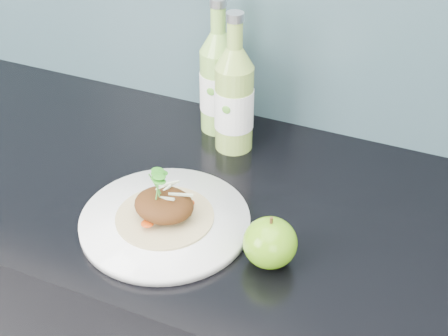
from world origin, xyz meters
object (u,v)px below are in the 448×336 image
(dinner_plate, at_px, (165,221))
(cider_bottle_left, at_px, (219,82))
(cider_bottle_right, at_px, (234,100))
(green_apple, at_px, (270,243))

(dinner_plate, height_order, cider_bottle_left, cider_bottle_left)
(dinner_plate, relative_size, cider_bottle_right, 1.03)
(green_apple, bearing_deg, cider_bottle_left, 125.19)
(dinner_plate, xyz_separation_m, green_apple, (0.19, -0.01, 0.03))
(green_apple, bearing_deg, cider_bottle_right, 122.51)
(green_apple, bearing_deg, dinner_plate, 176.22)
(dinner_plate, bearing_deg, cider_bottle_left, 97.98)
(cider_bottle_right, bearing_deg, cider_bottle_left, 161.84)
(dinner_plate, distance_m, green_apple, 0.19)
(green_apple, xyz_separation_m, cider_bottle_right, (-0.18, 0.28, 0.07))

